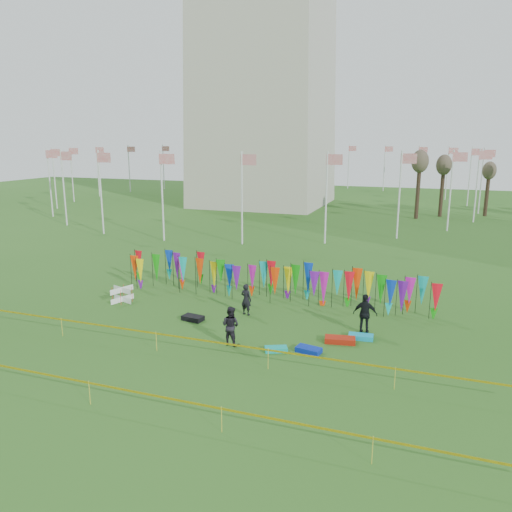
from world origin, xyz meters
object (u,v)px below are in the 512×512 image
(kite_bag_blue, at_px, (309,350))
(kite_bag_teal, at_px, (361,337))
(person_mid, at_px, (231,326))
(kite_bag_red, at_px, (340,340))
(kite_bag_black, at_px, (193,318))
(person_right, at_px, (365,314))
(kite_bag_turquoise, at_px, (276,349))
(box_kite, at_px, (122,294))
(person_left, at_px, (246,299))

(kite_bag_blue, height_order, kite_bag_teal, kite_bag_blue)
(person_mid, relative_size, kite_bag_red, 1.31)
(kite_bag_blue, distance_m, kite_bag_teal, 2.96)
(kite_bag_black, xyz_separation_m, kite_bag_teal, (8.40, 0.45, -0.01))
(kite_bag_black, height_order, kite_bag_teal, kite_bag_black)
(person_right, bearing_deg, kite_bag_black, 7.36)
(person_mid, relative_size, kite_bag_turquoise, 1.83)
(box_kite, xyz_separation_m, person_mid, (8.09, -3.45, 0.45))
(person_left, xyz_separation_m, person_right, (6.20, -0.47, 0.12))
(kite_bag_blue, bearing_deg, box_kite, 165.03)
(kite_bag_red, relative_size, kite_bag_black, 1.29)
(kite_bag_turquoise, xyz_separation_m, kite_bag_black, (-5.14, 2.19, 0.03))
(kite_bag_blue, bearing_deg, kite_bag_turquoise, -164.25)
(person_left, xyz_separation_m, kite_bag_turquoise, (2.89, -3.90, -0.74))
(person_right, relative_size, kite_bag_blue, 1.80)
(person_mid, relative_size, person_right, 0.93)
(person_left, relative_size, person_mid, 0.94)
(kite_bag_turquoise, xyz_separation_m, kite_bag_teal, (3.27, 2.64, 0.01))
(kite_bag_turquoise, distance_m, kite_bag_teal, 4.20)
(person_left, bearing_deg, person_right, -170.60)
(person_left, relative_size, kite_bag_red, 1.23)
(person_left, height_order, person_right, person_right)
(box_kite, distance_m, person_right, 13.55)
(kite_bag_turquoise, bearing_deg, kite_bag_teal, 38.97)
(person_mid, distance_m, kite_bag_blue, 3.60)
(kite_bag_black, bearing_deg, person_right, 8.29)
(person_right, xyz_separation_m, kite_bag_teal, (-0.05, -0.78, -0.85))
(box_kite, distance_m, person_mid, 8.81)
(kite_bag_turquoise, height_order, kite_bag_blue, kite_bag_blue)
(person_right, distance_m, kite_bag_teal, 1.16)
(kite_bag_red, relative_size, kite_bag_teal, 1.21)
(kite_bag_turquoise, bearing_deg, box_kite, 161.21)
(person_left, relative_size, kite_bag_teal, 1.49)
(person_mid, distance_m, kite_bag_turquoise, 2.29)
(person_left, distance_m, kite_bag_teal, 6.32)
(box_kite, height_order, person_left, person_left)
(kite_bag_turquoise, relative_size, kite_bag_red, 0.71)
(person_mid, relative_size, kite_bag_teal, 1.59)
(person_right, bearing_deg, box_kite, -1.18)
(kite_bag_blue, height_order, kite_bag_black, kite_bag_black)
(person_right, distance_m, kite_bag_turquoise, 4.84)
(person_right, bearing_deg, person_left, -5.31)
(person_right, xyz_separation_m, kite_bag_red, (-0.87, -1.52, -0.84))
(person_mid, bearing_deg, person_right, -138.44)
(person_right, relative_size, kite_bag_black, 1.82)
(person_left, height_order, kite_bag_red, person_left)
(kite_bag_black, bearing_deg, person_mid, -35.86)
(person_left, bearing_deg, kite_bag_teal, -177.76)
(person_right, bearing_deg, kite_bag_blue, 56.32)
(kite_bag_turquoise, bearing_deg, kite_bag_blue, 15.75)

